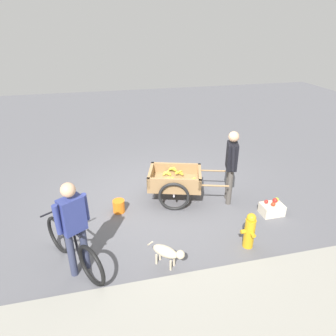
{
  "coord_description": "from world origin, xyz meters",
  "views": [
    {
      "loc": [
        1.22,
        5.56,
        3.51
      ],
      "look_at": [
        -0.1,
        0.03,
        0.75
      ],
      "focal_mm": 32.22,
      "sensor_mm": 36.0,
      "label": 1
    }
  ],
  "objects_px": {
    "fruit_cart": "(175,181)",
    "apple_crate": "(272,209)",
    "dog": "(167,252)",
    "plastic_bucket": "(119,206)",
    "fire_hydrant": "(250,230)",
    "bicycle": "(73,248)",
    "cyclist_person": "(73,222)",
    "vendor_person": "(231,161)"
  },
  "relations": [
    {
      "from": "apple_crate",
      "to": "vendor_person",
      "type": "bearing_deg",
      "value": -45.12
    },
    {
      "from": "fruit_cart",
      "to": "plastic_bucket",
      "type": "relative_size",
      "value": 6.87
    },
    {
      "from": "fruit_cart",
      "to": "apple_crate",
      "type": "bearing_deg",
      "value": 150.18
    },
    {
      "from": "fruit_cart",
      "to": "dog",
      "type": "distance_m",
      "value": 2.03
    },
    {
      "from": "bicycle",
      "to": "dog",
      "type": "bearing_deg",
      "value": 166.53
    },
    {
      "from": "cyclist_person",
      "to": "dog",
      "type": "distance_m",
      "value": 1.51
    },
    {
      "from": "vendor_person",
      "to": "apple_crate",
      "type": "relative_size",
      "value": 3.6
    },
    {
      "from": "bicycle",
      "to": "cyclist_person",
      "type": "bearing_deg",
      "value": 122.28
    },
    {
      "from": "dog",
      "to": "fire_hydrant",
      "type": "distance_m",
      "value": 1.47
    },
    {
      "from": "fire_hydrant",
      "to": "apple_crate",
      "type": "bearing_deg",
      "value": -139.42
    },
    {
      "from": "fruit_cart",
      "to": "cyclist_person",
      "type": "relative_size",
      "value": 1.16
    },
    {
      "from": "vendor_person",
      "to": "apple_crate",
      "type": "bearing_deg",
      "value": 134.88
    },
    {
      "from": "vendor_person",
      "to": "plastic_bucket",
      "type": "xyz_separation_m",
      "value": [
        2.33,
        -0.13,
        -0.81
      ]
    },
    {
      "from": "vendor_person",
      "to": "dog",
      "type": "height_order",
      "value": "vendor_person"
    },
    {
      "from": "fruit_cart",
      "to": "dog",
      "type": "height_order",
      "value": "fruit_cart"
    },
    {
      "from": "fruit_cart",
      "to": "vendor_person",
      "type": "bearing_deg",
      "value": 162.7
    },
    {
      "from": "dog",
      "to": "fire_hydrant",
      "type": "bearing_deg",
      "value": -174.9
    },
    {
      "from": "fruit_cart",
      "to": "plastic_bucket",
      "type": "xyz_separation_m",
      "value": [
        1.24,
        0.21,
        -0.3
      ]
    },
    {
      "from": "plastic_bucket",
      "to": "fire_hydrant",
      "type": "bearing_deg",
      "value": 142.64
    },
    {
      "from": "cyclist_person",
      "to": "plastic_bucket",
      "type": "bearing_deg",
      "value": -115.78
    },
    {
      "from": "fire_hydrant",
      "to": "bicycle",
      "type": "bearing_deg",
      "value": -4.17
    },
    {
      "from": "bicycle",
      "to": "dog",
      "type": "distance_m",
      "value": 1.46
    },
    {
      "from": "bicycle",
      "to": "vendor_person",
      "type": "bearing_deg",
      "value": -158.32
    },
    {
      "from": "bicycle",
      "to": "apple_crate",
      "type": "bearing_deg",
      "value": -171.31
    },
    {
      "from": "dog",
      "to": "apple_crate",
      "type": "xyz_separation_m",
      "value": [
        -2.38,
        -0.92,
        -0.15
      ]
    },
    {
      "from": "fruit_cart",
      "to": "apple_crate",
      "type": "relative_size",
      "value": 4.09
    },
    {
      "from": "vendor_person",
      "to": "bicycle",
      "type": "height_order",
      "value": "vendor_person"
    },
    {
      "from": "fire_hydrant",
      "to": "apple_crate",
      "type": "xyz_separation_m",
      "value": [
        -0.92,
        -0.79,
        -0.21
      ]
    },
    {
      "from": "fire_hydrant",
      "to": "fruit_cart",
      "type": "bearing_deg",
      "value": -65.14
    },
    {
      "from": "plastic_bucket",
      "to": "apple_crate",
      "type": "bearing_deg",
      "value": 165.19
    },
    {
      "from": "fruit_cart",
      "to": "fire_hydrant",
      "type": "bearing_deg",
      "value": 114.86
    },
    {
      "from": "dog",
      "to": "plastic_bucket",
      "type": "xyz_separation_m",
      "value": [
        0.61,
        -1.71,
        -0.14
      ]
    },
    {
      "from": "fruit_cart",
      "to": "apple_crate",
      "type": "height_order",
      "value": "fruit_cart"
    },
    {
      "from": "bicycle",
      "to": "fire_hydrant",
      "type": "xyz_separation_m",
      "value": [
        -2.88,
        0.21,
        -0.02
      ]
    },
    {
      "from": "plastic_bucket",
      "to": "apple_crate",
      "type": "distance_m",
      "value": 3.1
    },
    {
      "from": "bicycle",
      "to": "plastic_bucket",
      "type": "xyz_separation_m",
      "value": [
        -0.81,
        -1.37,
        -0.22
      ]
    },
    {
      "from": "vendor_person",
      "to": "cyclist_person",
      "type": "height_order",
      "value": "vendor_person"
    },
    {
      "from": "plastic_bucket",
      "to": "bicycle",
      "type": "bearing_deg",
      "value": 59.57
    },
    {
      "from": "vendor_person",
      "to": "dog",
      "type": "xyz_separation_m",
      "value": [
        1.72,
        1.59,
        -0.68
      ]
    },
    {
      "from": "fruit_cart",
      "to": "cyclist_person",
      "type": "distance_m",
      "value": 2.66
    },
    {
      "from": "fruit_cart",
      "to": "cyclist_person",
      "type": "bearing_deg",
      "value": 41.13
    },
    {
      "from": "vendor_person",
      "to": "cyclist_person",
      "type": "relative_size",
      "value": 1.02
    }
  ]
}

